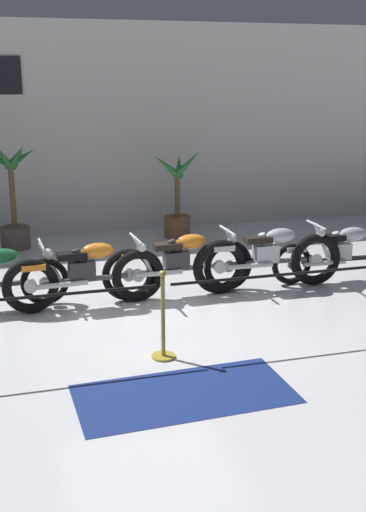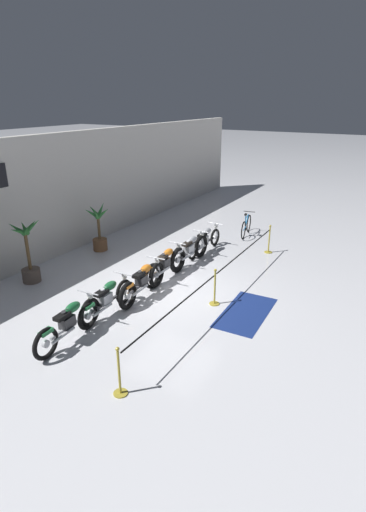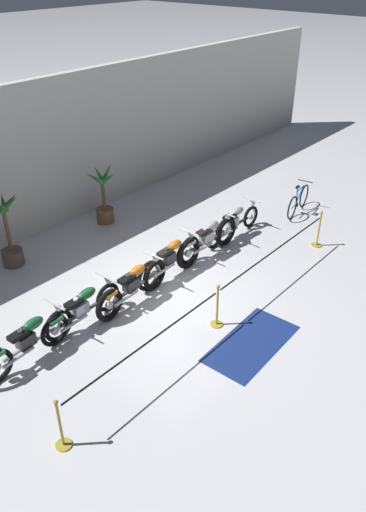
% 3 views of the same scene
% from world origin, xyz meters
% --- Properties ---
extents(ground_plane, '(120.00, 120.00, 0.00)m').
position_xyz_m(ground_plane, '(0.00, 0.00, 0.00)').
color(ground_plane, silver).
extents(back_wall, '(28.00, 0.29, 4.20)m').
position_xyz_m(back_wall, '(-0.01, 5.12, 2.10)').
color(back_wall, silver).
rests_on(back_wall, ground).
extents(motorcycle_green_0, '(2.24, 0.62, 0.94)m').
position_xyz_m(motorcycle_green_0, '(-3.39, 0.72, 0.48)').
color(motorcycle_green_0, black).
rests_on(motorcycle_green_0, ground).
extents(motorcycle_green_1, '(2.19, 0.62, 0.92)m').
position_xyz_m(motorcycle_green_1, '(-2.04, 0.75, 0.47)').
color(motorcycle_green_1, black).
rests_on(motorcycle_green_1, ground).
extents(motorcycle_orange_2, '(2.29, 0.62, 0.96)m').
position_xyz_m(motorcycle_orange_2, '(-0.75, 0.53, 0.47)').
color(motorcycle_orange_2, black).
rests_on(motorcycle_orange_2, ground).
extents(motorcycle_orange_3, '(2.31, 0.62, 0.97)m').
position_xyz_m(motorcycle_orange_3, '(0.64, 0.65, 0.49)').
color(motorcycle_orange_3, black).
rests_on(motorcycle_orange_3, ground).
extents(motorcycle_silver_4, '(2.38, 0.62, 0.99)m').
position_xyz_m(motorcycle_silver_4, '(2.02, 0.55, 0.49)').
color(motorcycle_silver_4, black).
rests_on(motorcycle_silver_4, ground).
extents(motorcycle_silver_5, '(2.33, 0.62, 0.91)m').
position_xyz_m(motorcycle_silver_5, '(3.31, 0.65, 0.46)').
color(motorcycle_silver_5, black).
rests_on(motorcycle_silver_5, ground).
extents(bicycle, '(1.73, 0.48, 0.97)m').
position_xyz_m(bicycle, '(5.88, 0.05, 0.39)').
color(bicycle, black).
rests_on(bicycle, ground).
extents(potted_palm_left_of_row, '(1.06, 1.03, 1.77)m').
position_xyz_m(potted_palm_left_of_row, '(1.56, 4.11, 0.72)').
color(potted_palm_left_of_row, brown).
rests_on(potted_palm_left_of_row, ground).
extents(potted_palm_right_of_row, '(1.01, 0.91, 2.06)m').
position_xyz_m(potted_palm_right_of_row, '(-1.61, 4.10, 0.84)').
color(potted_palm_right_of_row, brown).
rests_on(potted_palm_right_of_row, ground).
extents(stanchion_far_left, '(8.72, 0.28, 1.05)m').
position_xyz_m(stanchion_far_left, '(-1.27, -1.41, 0.72)').
color(stanchion_far_left, gold).
rests_on(stanchion_far_left, ground).
extents(stanchion_mid_left, '(0.28, 0.28, 1.05)m').
position_xyz_m(stanchion_mid_left, '(-0.13, -1.41, 0.36)').
color(stanchion_mid_left, gold).
rests_on(stanchion_mid_left, ground).
extents(stanchion_mid_right, '(0.28, 0.28, 1.05)m').
position_xyz_m(stanchion_mid_right, '(4.41, -1.41, 0.36)').
color(stanchion_mid_right, gold).
rests_on(stanchion_mid_right, ground).
extents(floor_banner, '(2.27, 1.18, 0.01)m').
position_xyz_m(floor_banner, '(-0.14, -2.33, 0.00)').
color(floor_banner, navy).
rests_on(floor_banner, ground).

